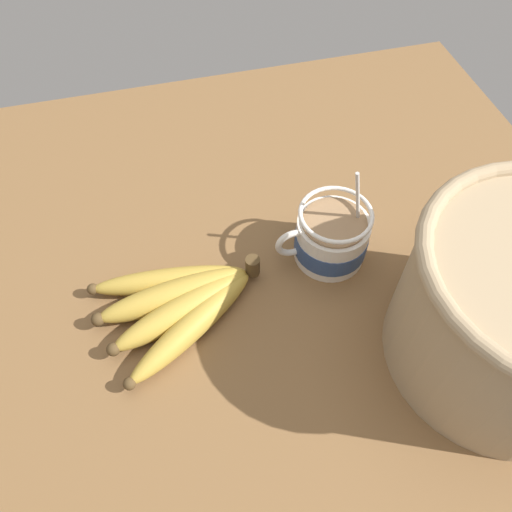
% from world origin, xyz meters
% --- Properties ---
extents(table, '(0.94, 0.94, 0.03)m').
position_xyz_m(table, '(0.00, 0.00, 0.01)').
color(table, brown).
rests_on(table, ground).
extents(coffee_mug, '(0.13, 0.10, 0.16)m').
position_xyz_m(coffee_mug, '(-0.05, -0.00, 0.07)').
color(coffee_mug, white).
rests_on(coffee_mug, table).
extents(banana_bunch, '(0.23, 0.18, 0.04)m').
position_xyz_m(banana_bunch, '(0.17, 0.04, 0.05)').
color(banana_bunch, '#4C381E').
rests_on(banana_bunch, table).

